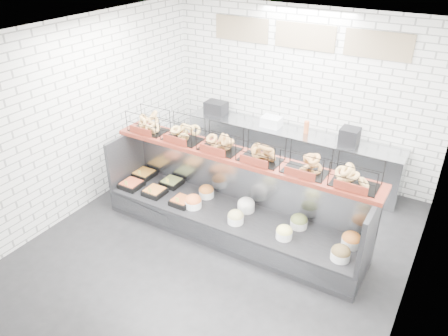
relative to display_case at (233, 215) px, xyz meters
The scene contains 5 objects.
ground 0.48m from the display_case, 90.06° to the right, with size 5.50×5.50×0.00m, color black.
room_shell 1.75m from the display_case, 90.08° to the left, with size 5.02×5.51×3.01m.
display_case is the anchor object (origin of this frame).
bagel_shelf 1.07m from the display_case, 89.95° to the left, with size 4.10×0.50×0.40m.
prep_counter 2.09m from the display_case, 90.30° to the left, with size 4.00×0.60×1.20m.
Camera 1 is at (2.63, -4.33, 4.09)m, focal length 35.00 mm.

